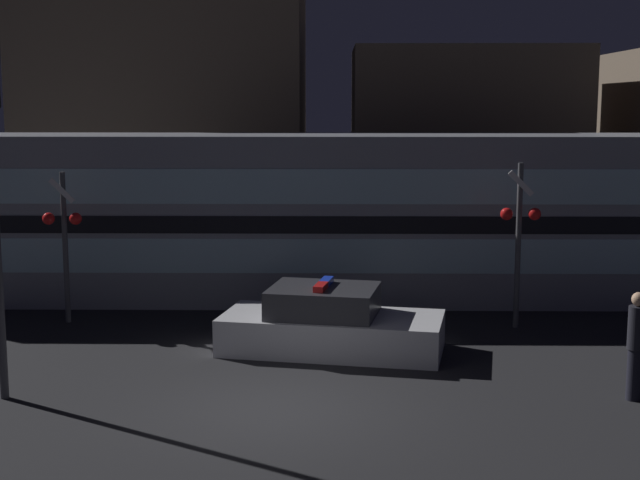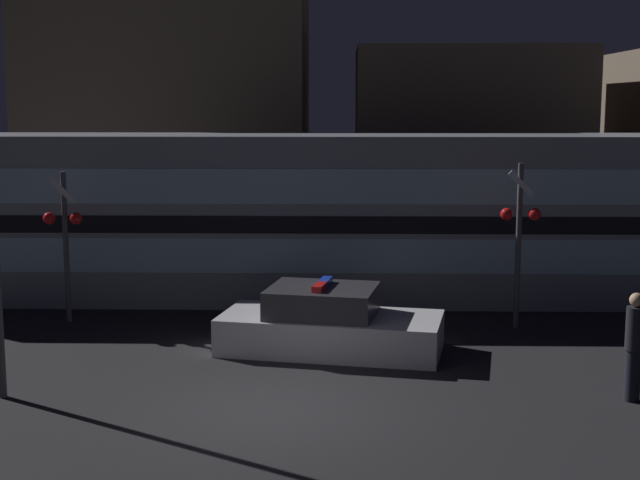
% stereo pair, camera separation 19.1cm
% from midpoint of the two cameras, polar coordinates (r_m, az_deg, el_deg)
% --- Properties ---
extents(ground_plane, '(120.00, 120.00, 0.00)m').
position_cam_midpoint_polar(ground_plane, '(14.91, -2.73, -10.74)').
color(ground_plane, black).
extents(train, '(22.02, 3.09, 4.19)m').
position_cam_midpoint_polar(train, '(22.79, -0.32, 1.49)').
color(train, gray).
rests_on(train, ground_plane).
extents(police_car, '(4.70, 2.73, 1.43)m').
position_cam_midpoint_polar(police_car, '(18.07, 0.87, -5.47)').
color(police_car, silver).
rests_on(police_car, ground_plane).
extents(pedestrian, '(0.31, 0.31, 1.86)m').
position_cam_midpoint_polar(pedestrian, '(15.93, 19.80, -6.39)').
color(pedestrian, black).
rests_on(pedestrian, ground_plane).
extents(crossing_signal_near, '(0.89, 0.34, 3.69)m').
position_cam_midpoint_polar(crossing_signal_near, '(20.04, 12.91, 0.55)').
color(crossing_signal_near, '#4C4C51').
rests_on(crossing_signal_near, ground_plane).
extents(crossing_signal_far, '(0.89, 0.34, 3.45)m').
position_cam_midpoint_polar(crossing_signal_far, '(20.90, -15.79, 0.41)').
color(crossing_signal_far, '#4C4C51').
rests_on(crossing_signal_far, ground_plane).
extents(building_left, '(9.35, 6.72, 10.43)m').
position_cam_midpoint_polar(building_left, '(32.12, -9.19, 9.06)').
color(building_left, brown).
rests_on(building_left, ground_plane).
extents(building_center, '(7.69, 5.30, 6.85)m').
position_cam_midpoint_polar(building_center, '(31.63, 9.51, 5.81)').
color(building_center, brown).
rests_on(building_center, ground_plane).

